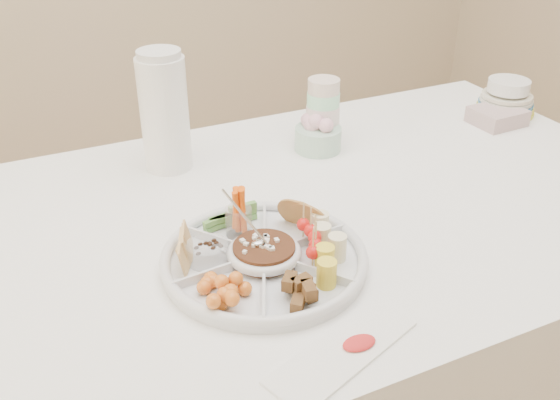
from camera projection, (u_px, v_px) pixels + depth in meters
name	position (u px, v px, depth m)	size (l,w,h in m)	color
dining_table	(339.00, 326.00, 1.59)	(1.52, 1.02, 0.76)	white
party_tray	(264.00, 256.00, 1.16)	(0.38, 0.38, 0.04)	silver
bean_dip	(264.00, 252.00, 1.16)	(0.12, 0.12, 0.04)	#4F251A
tortillas	(297.00, 214.00, 1.25)	(0.10, 0.10, 0.06)	olive
carrot_cucumber	(231.00, 206.00, 1.24)	(0.10, 0.10, 0.09)	#F8590C
pita_raisins	(193.00, 247.00, 1.15)	(0.11, 0.11, 0.06)	#DFA255
cherries	(225.00, 288.00, 1.05)	(0.12, 0.12, 0.05)	#C87331
granola_chunks	(302.00, 287.00, 1.06)	(0.09, 0.09, 0.04)	brown
banana_tomato	(335.00, 239.00, 1.14)	(0.11, 0.11, 0.09)	#E9D972
cup_stack	(323.00, 100.00, 1.59)	(0.09, 0.09, 0.24)	white
thermos	(164.00, 110.00, 1.46)	(0.11, 0.11, 0.29)	white
flower_bowl	(318.00, 133.00, 1.59)	(0.12, 0.12, 0.09)	#A0E9C4
napkin_stack	(497.00, 116.00, 1.75)	(0.13, 0.12, 0.04)	#BA9C9B
plate_stack	(507.00, 96.00, 1.80)	(0.17, 0.17, 0.11)	yellow
placemat	(342.00, 352.00, 0.97)	(0.27, 0.09, 0.01)	white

